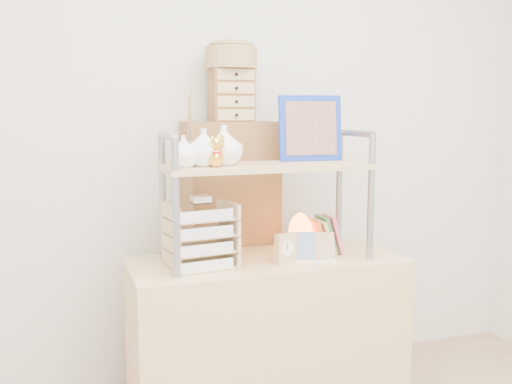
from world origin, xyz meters
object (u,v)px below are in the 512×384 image
(desk, at_px, (266,339))
(salt_lamp, at_px, (300,232))
(letter_tray, at_px, (201,239))
(cabinet, at_px, (231,256))

(desk, distance_m, salt_lamp, 0.51)
(desk, xyz_separation_m, salt_lamp, (0.19, 0.06, 0.47))
(letter_tray, bearing_deg, desk, 5.90)
(letter_tray, bearing_deg, salt_lamp, 10.69)
(desk, bearing_deg, cabinet, 98.31)
(cabinet, xyz_separation_m, salt_lamp, (0.24, -0.31, 0.17))
(cabinet, xyz_separation_m, letter_tray, (-0.25, -0.40, 0.20))
(desk, relative_size, letter_tray, 3.96)
(cabinet, distance_m, salt_lamp, 0.43)
(desk, bearing_deg, salt_lamp, 18.17)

